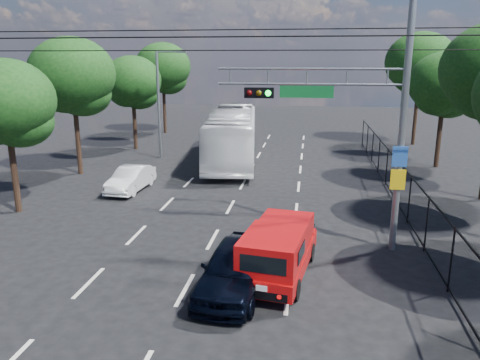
% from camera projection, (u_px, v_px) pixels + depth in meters
% --- Properties ---
extents(lane_markings, '(6.12, 38.00, 0.01)m').
position_uv_depth(lane_markings, '(237.00, 195.00, 23.30)').
color(lane_markings, beige).
rests_on(lane_markings, ground).
extents(signal_mast, '(6.43, 0.39, 9.50)m').
position_uv_depth(signal_mast, '(367.00, 100.00, 15.48)').
color(signal_mast, slate).
rests_on(signal_mast, ground).
extents(streetlight_left, '(2.09, 0.22, 7.08)m').
position_uv_depth(streetlight_left, '(161.00, 100.00, 30.87)').
color(streetlight_left, slate).
rests_on(streetlight_left, ground).
extents(utility_wires, '(22.00, 5.04, 0.74)m').
position_uv_depth(utility_wires, '(214.00, 40.00, 16.54)').
color(utility_wires, black).
rests_on(utility_wires, ground).
extents(fence_right, '(0.06, 34.03, 2.00)m').
position_uv_depth(fence_right, '(404.00, 191.00, 20.22)').
color(fence_right, black).
rests_on(fence_right, ground).
extents(tree_right_d, '(4.32, 4.32, 7.02)m').
position_uv_depth(tree_right_d, '(444.00, 88.00, 28.14)').
color(tree_right_d, black).
rests_on(tree_right_d, ground).
extents(tree_right_e, '(5.28, 5.28, 8.58)m').
position_uv_depth(tree_right_e, '(420.00, 67.00, 35.50)').
color(tree_right_e, black).
rests_on(tree_right_e, ground).
extents(tree_left_b, '(4.08, 4.08, 6.63)m').
position_uv_depth(tree_left_b, '(7.00, 108.00, 19.65)').
color(tree_left_b, black).
rests_on(tree_left_b, ground).
extents(tree_left_c, '(4.80, 4.80, 7.80)m').
position_uv_depth(tree_left_c, '(73.00, 80.00, 26.23)').
color(tree_left_c, black).
rests_on(tree_left_c, ground).
extents(tree_left_d, '(4.20, 4.20, 6.83)m').
position_uv_depth(tree_left_d, '(133.00, 85.00, 34.00)').
color(tree_left_d, black).
rests_on(tree_left_d, ground).
extents(tree_left_e, '(4.92, 4.92, 7.99)m').
position_uv_depth(tree_left_e, '(163.00, 71.00, 41.49)').
color(tree_left_e, black).
rests_on(tree_left_e, ground).
extents(red_pickup, '(2.32, 4.79, 1.72)m').
position_uv_depth(red_pickup, '(279.00, 249.00, 14.34)').
color(red_pickup, black).
rests_on(red_pickup, ground).
extents(navy_hatchback, '(2.08, 4.39, 1.45)m').
position_uv_depth(navy_hatchback, '(235.00, 268.00, 13.51)').
color(navy_hatchback, black).
rests_on(navy_hatchback, ground).
extents(white_bus, '(4.24, 12.55, 3.43)m').
position_uv_depth(white_bus, '(232.00, 136.00, 30.47)').
color(white_bus, white).
rests_on(white_bus, ground).
extents(white_van, '(1.51, 3.80, 1.23)m').
position_uv_depth(white_van, '(131.00, 179.00, 23.89)').
color(white_van, silver).
rests_on(white_van, ground).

